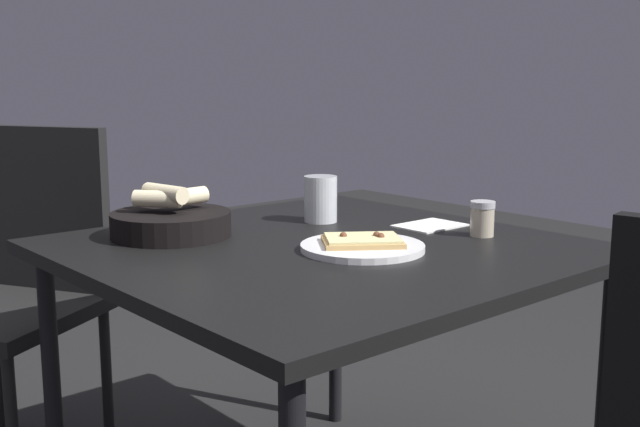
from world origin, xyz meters
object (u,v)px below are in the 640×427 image
at_px(pepper_shaker, 482,221).
at_px(chair_far, 19,275).
at_px(dining_table, 322,270).
at_px(beer_glass, 321,202).
at_px(bread_basket, 170,221).
at_px(pizza_plate, 363,246).

relative_size(pepper_shaker, chair_far, 0.09).
distance_m(dining_table, pepper_shaker, 0.39).
bearing_deg(dining_table, beer_glass, -130.45).
bearing_deg(dining_table, bread_basket, -55.52).
xyz_separation_m(pizza_plate, chair_far, (0.40, -0.93, -0.18)).
distance_m(dining_table, bread_basket, 0.37).
distance_m(beer_glass, pepper_shaker, 0.41).
distance_m(dining_table, pizza_plate, 0.12).
height_order(bread_basket, beer_glass, bread_basket).
height_order(pizza_plate, chair_far, chair_far).
distance_m(bread_basket, pepper_shaker, 0.72).
distance_m(bread_basket, chair_far, 0.59).
xyz_separation_m(dining_table, bread_basket, (0.20, -0.30, 0.09)).
bearing_deg(beer_glass, bread_basket, -13.40).
height_order(pizza_plate, pepper_shaker, pepper_shaker).
xyz_separation_m(beer_glass, pepper_shaker, (-0.16, 0.38, -0.01)).
xyz_separation_m(dining_table, beer_glass, (-0.18, -0.21, 0.11)).
bearing_deg(dining_table, chair_far, -65.99).
xyz_separation_m(beer_glass, chair_far, (0.55, -0.62, -0.22)).
bearing_deg(bread_basket, pepper_shaker, 139.23).
bearing_deg(pepper_shaker, beer_glass, -66.53).
bearing_deg(pepper_shaker, chair_far, -54.67).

